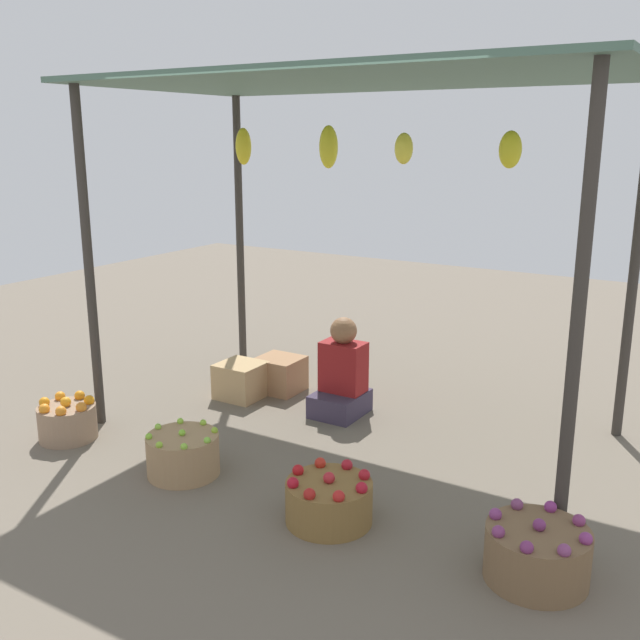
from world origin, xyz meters
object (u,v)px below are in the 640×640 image
Objects in this scene: basket_oranges at (67,421)px; basket_purple_onions at (537,553)px; vendor_person at (342,377)px; basket_red_apples at (329,501)px; wooden_crate_near_vendor at (241,380)px; wooden_crate_stacked_rear at (280,374)px; basket_limes at (183,454)px.

basket_purple_onions reaches higher than basket_oranges.
vendor_person is 1.67m from basket_red_apples.
wooden_crate_stacked_rear is at bearing 58.26° from wooden_crate_near_vendor.
basket_limes is 1.11m from basket_red_apples.
basket_purple_onions is at bearing 0.70° from basket_oranges.
basket_purple_onions is at bearing 0.89° from basket_limes.
wooden_crate_stacked_rear is at bearing 65.44° from basket_oranges.
basket_limes is at bearing -103.88° from vendor_person.
basket_red_apples is 1.39× the size of wooden_crate_near_vendor.
vendor_person is 2.12× the size of wooden_crate_stacked_rear.
vendor_person is at bearing 8.08° from wooden_crate_near_vendor.
vendor_person is 1.51× the size of basket_purple_onions.
basket_red_apples is at bearing -177.19° from basket_purple_onions.
basket_purple_onions is at bearing -36.59° from vendor_person.
basket_red_apples is (0.75, -1.48, -0.17)m from vendor_person.
wooden_crate_stacked_rear is (0.75, 1.64, 0.01)m from basket_oranges.
basket_oranges is at bearing 179.59° from basket_red_apples.
basket_red_apples is at bearing -39.22° from wooden_crate_near_vendor.
basket_red_apples reaches higher than wooden_crate_near_vendor.
wooden_crate_near_vendor is at bearing -171.92° from vendor_person.
basket_red_apples is 2.13m from wooden_crate_near_vendor.
basket_oranges is 1.12× the size of wooden_crate_stacked_rear.
wooden_crate_near_vendor is at bearing 67.21° from basket_oranges.
basket_purple_onions is 1.40× the size of wooden_crate_stacked_rear.
basket_oranges is 1.45m from wooden_crate_near_vendor.
vendor_person is 0.75m from wooden_crate_stacked_rear.
basket_purple_onions is at bearing -24.67° from wooden_crate_near_vendor.
wooden_crate_near_vendor is (-0.90, -0.13, -0.15)m from vendor_person.
basket_purple_onions is at bearing -31.30° from wooden_crate_stacked_rear.
basket_oranges reaches higher than wooden_crate_stacked_rear.
basket_red_apples is 1.16m from basket_purple_onions.
basket_limes reaches higher than wooden_crate_stacked_rear.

